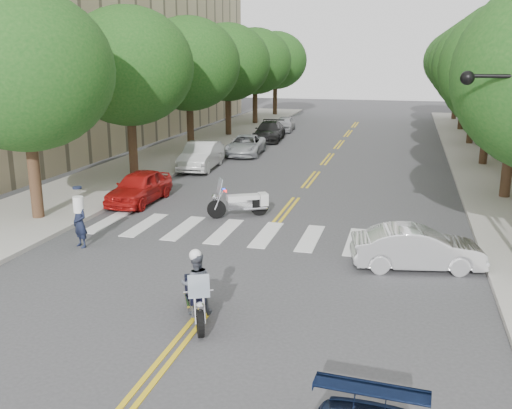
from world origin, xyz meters
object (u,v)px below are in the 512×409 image
(motorcycle_parked, at_px, (243,203))
(convertible, at_px, (417,248))
(motorcycle_police, at_px, (196,288))
(officer_standing, at_px, (80,223))

(motorcycle_parked, distance_m, convertible, 7.66)
(motorcycle_parked, height_order, convertible, motorcycle_parked)
(motorcycle_police, xyz_separation_m, officer_standing, (-5.53, 4.02, 0.02))
(motorcycle_parked, relative_size, convertible, 0.58)
(officer_standing, bearing_deg, motorcycle_parked, 76.24)
(motorcycle_police, bearing_deg, motorcycle_parked, -106.87)
(motorcycle_police, distance_m, motorcycle_parked, 9.02)
(motorcycle_parked, xyz_separation_m, convertible, (6.48, -4.08, 0.08))
(motorcycle_parked, xyz_separation_m, officer_standing, (-4.13, -4.88, 0.27))
(motorcycle_police, bearing_deg, officer_standing, -61.84)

